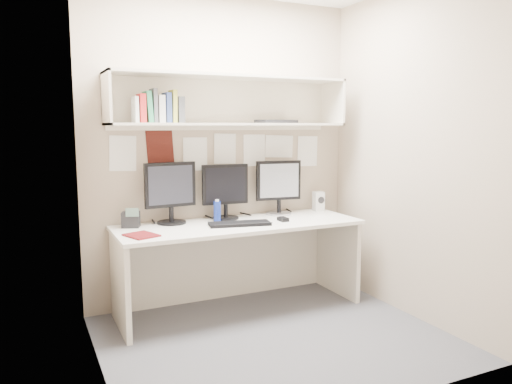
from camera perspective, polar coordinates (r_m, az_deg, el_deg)
name	(u,v)px	position (r m, az deg, el deg)	size (l,w,h in m)	color
floor	(275,338)	(3.74, 2.21, -16.36)	(2.40, 2.00, 0.01)	#48484D
wall_back	(223,151)	(4.33, -3.84, 4.70)	(2.40, 0.02, 2.60)	tan
wall_front	(368,169)	(2.58, 12.68, 2.53)	(2.40, 0.02, 2.60)	tan
wall_left	(94,164)	(3.06, -18.04, 3.11)	(0.02, 2.00, 2.60)	tan
wall_right	(411,154)	(4.12, 17.32, 4.22)	(0.02, 2.00, 2.60)	tan
desk	(239,266)	(4.17, -1.94, -8.45)	(2.00, 0.70, 0.73)	white
overhead_hutch	(228,101)	(4.20, -3.18, 10.34)	(2.00, 0.38, 0.40)	beige
pinned_papers	(223,157)	(4.33, -3.80, 4.03)	(1.92, 0.01, 0.48)	white
monitor_left	(171,191)	(4.08, -9.74, 0.16)	(0.43, 0.23, 0.50)	black
monitor_center	(225,189)	(4.23, -3.53, 0.32)	(0.40, 0.22, 0.46)	black
monitor_right	(279,185)	(4.44, 2.60, 0.77)	(0.41, 0.23, 0.48)	#A5A5AA
keyboard	(240,224)	(3.98, -1.88, -3.64)	(0.49, 0.17, 0.02)	black
mouse	(283,219)	(4.16, 3.11, -3.12)	(0.06, 0.10, 0.03)	black
speaker	(318,201)	(4.67, 7.15, -1.06)	(0.10, 0.10, 0.18)	silver
blue_bottle	(217,211)	(4.13, -4.46, -2.18)	(0.06, 0.06, 0.18)	navy
maroon_notebook	(141,235)	(3.69, -12.97, -4.84)	(0.19, 0.23, 0.01)	#5D1012
desk_phone	(131,219)	(4.02, -14.11, -3.05)	(0.16, 0.16, 0.16)	black
book_stack	(159,108)	(3.95, -11.07, 9.40)	(0.38, 0.16, 0.26)	silver
hutch_tray	(277,121)	(4.37, 2.36, 8.06)	(0.39, 0.15, 0.03)	black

